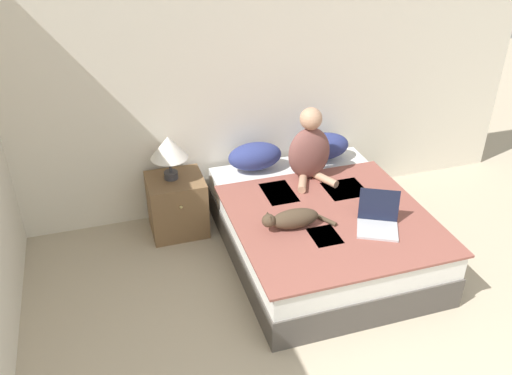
# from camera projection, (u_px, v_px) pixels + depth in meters

# --- Properties ---
(wall_back) EXTENTS (5.42, 0.05, 2.55)m
(wall_back) POSITION_uv_depth(u_px,v_px,m) (256.00, 79.00, 4.91)
(wall_back) COLOR silver
(wall_back) RESTS_ON ground_plane
(bed) EXTENTS (1.58, 1.93, 0.50)m
(bed) POSITION_uv_depth(u_px,v_px,m) (321.00, 230.00, 4.65)
(bed) COLOR #4C4742
(bed) RESTS_ON ground_plane
(pillow_near) EXTENTS (0.51, 0.30, 0.25)m
(pillow_near) POSITION_uv_depth(u_px,v_px,m) (255.00, 156.00, 5.02)
(pillow_near) COLOR navy
(pillow_near) RESTS_ON bed
(pillow_far) EXTENTS (0.51, 0.30, 0.25)m
(pillow_far) POSITION_uv_depth(u_px,v_px,m) (323.00, 146.00, 5.19)
(pillow_far) COLOR navy
(pillow_far) RESTS_ON bed
(person_sitting) EXTENTS (0.39, 0.38, 0.67)m
(person_sitting) POSITION_uv_depth(u_px,v_px,m) (310.00, 150.00, 4.79)
(person_sitting) COLOR brown
(person_sitting) RESTS_ON bed
(cat_tabby) EXTENTS (0.60, 0.20, 0.17)m
(cat_tabby) POSITION_uv_depth(u_px,v_px,m) (292.00, 219.00, 4.21)
(cat_tabby) COLOR #473828
(cat_tabby) RESTS_ON bed
(laptop_open) EXTENTS (0.42, 0.42, 0.27)m
(laptop_open) POSITION_uv_depth(u_px,v_px,m) (378.00, 221.00, 4.22)
(laptop_open) COLOR #B7B7BC
(laptop_open) RESTS_ON bed
(nightstand) EXTENTS (0.50, 0.48, 0.55)m
(nightstand) POSITION_uv_depth(u_px,v_px,m) (177.00, 205.00, 4.95)
(nightstand) COLOR brown
(nightstand) RESTS_ON ground_plane
(table_lamp) EXTENTS (0.33, 0.33, 0.41)m
(table_lamp) POSITION_uv_depth(u_px,v_px,m) (169.00, 149.00, 4.67)
(table_lamp) COLOR #38383D
(table_lamp) RESTS_ON nightstand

